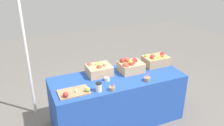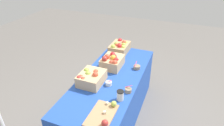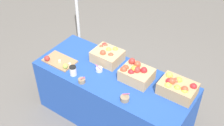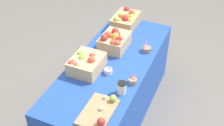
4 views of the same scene
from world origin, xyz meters
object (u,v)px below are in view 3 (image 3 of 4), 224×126
(apple_crate_middle, at_px, (136,73))
(sample_bowl_near, at_px, (125,98))
(coffee_cup, at_px, (73,71))
(cutting_board_front, at_px, (59,61))
(sample_bowl_mid, at_px, (82,81))
(sample_bowl_far, at_px, (99,69))
(tent_pole, at_px, (77,5))
(apple_crate_left, at_px, (177,87))
(apple_crate_right, at_px, (107,55))

(apple_crate_middle, relative_size, sample_bowl_near, 3.22)
(coffee_cup, bearing_deg, cutting_board_front, 166.22)
(sample_bowl_mid, bearing_deg, cutting_board_front, 165.67)
(cutting_board_front, relative_size, sample_bowl_near, 3.64)
(sample_bowl_far, distance_m, tent_pole, 1.23)
(apple_crate_left, relative_size, cutting_board_front, 0.99)
(cutting_board_front, xyz_separation_m, sample_bowl_mid, (0.46, -0.12, 0.01))
(sample_bowl_mid, height_order, coffee_cup, coffee_cup)
(apple_crate_left, xyz_separation_m, coffee_cup, (-1.11, -0.40, -0.03))
(apple_crate_middle, xyz_separation_m, coffee_cup, (-0.63, -0.34, -0.03))
(sample_bowl_far, xyz_separation_m, coffee_cup, (-0.21, -0.22, 0.03))
(apple_crate_left, relative_size, apple_crate_middle, 1.11)
(apple_crate_middle, bearing_deg, apple_crate_right, 167.76)
(coffee_cup, height_order, tent_pole, tent_pole)
(apple_crate_left, relative_size, tent_pole, 0.19)
(sample_bowl_mid, bearing_deg, apple_crate_middle, 39.73)
(sample_bowl_mid, bearing_deg, coffee_cup, 164.68)
(cutting_board_front, relative_size, sample_bowl_far, 4.21)
(apple_crate_right, height_order, tent_pole, tent_pole)
(sample_bowl_mid, bearing_deg, tent_pole, 131.97)
(cutting_board_front, bearing_deg, tent_pole, 116.62)
(sample_bowl_far, bearing_deg, apple_crate_right, 100.19)
(coffee_cup, bearing_deg, sample_bowl_far, 47.26)
(coffee_cup, relative_size, tent_pole, 0.06)
(apple_crate_left, height_order, apple_crate_right, apple_crate_left)
(coffee_cup, bearing_deg, sample_bowl_mid, -15.32)
(apple_crate_middle, xyz_separation_m, sample_bowl_far, (-0.43, -0.12, -0.06))
(apple_crate_left, xyz_separation_m, sample_bowl_far, (-0.90, -0.17, -0.06))
(apple_crate_right, height_order, sample_bowl_mid, apple_crate_right)
(apple_crate_middle, height_order, sample_bowl_mid, apple_crate_middle)
(sample_bowl_mid, bearing_deg, apple_crate_left, 25.07)
(sample_bowl_mid, relative_size, tent_pole, 0.05)
(apple_crate_left, xyz_separation_m, tent_pole, (-1.86, 0.57, 0.17))
(apple_crate_left, xyz_separation_m, apple_crate_right, (-0.94, 0.05, -0.01))
(sample_bowl_near, distance_m, tent_pole, 1.77)
(apple_crate_right, distance_m, coffee_cup, 0.48)
(cutting_board_front, bearing_deg, coffee_cup, -13.78)
(apple_crate_right, distance_m, cutting_board_front, 0.60)
(cutting_board_front, xyz_separation_m, coffee_cup, (0.30, -0.07, 0.04))
(tent_pole, bearing_deg, apple_crate_middle, -24.31)
(apple_crate_middle, bearing_deg, cutting_board_front, -163.75)
(apple_crate_right, height_order, sample_bowl_far, apple_crate_right)
(sample_bowl_mid, bearing_deg, apple_crate_right, 89.72)
(apple_crate_right, height_order, coffee_cup, apple_crate_right)
(cutting_board_front, distance_m, sample_bowl_far, 0.53)
(sample_bowl_mid, xyz_separation_m, tent_pole, (-0.91, 1.01, 0.23))
(apple_crate_middle, bearing_deg, sample_bowl_near, -77.59)
(apple_crate_middle, xyz_separation_m, apple_crate_right, (-0.47, 0.10, -0.01))
(apple_crate_left, bearing_deg, sample_bowl_near, -135.06)
(apple_crate_right, distance_m, tent_pole, 1.07)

